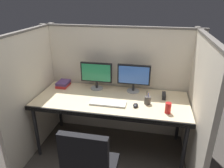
{
  "coord_description": "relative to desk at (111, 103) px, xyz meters",
  "views": [
    {
      "loc": [
        0.48,
        -2.01,
        1.94
      ],
      "look_at": [
        0.0,
        0.35,
        0.92
      ],
      "focal_mm": 33.78,
      "sensor_mm": 36.0,
      "label": 1
    }
  ],
  "objects": [
    {
      "name": "cubicle_partition_rear",
      "position": [
        0.0,
        0.46,
        0.1
      ],
      "size": [
        2.21,
        0.06,
        1.57
      ],
      "color": "beige",
      "rests_on": "ground"
    },
    {
      "name": "monitor_right",
      "position": [
        0.24,
        0.29,
        0.27
      ],
      "size": [
        0.43,
        0.17,
        0.37
      ],
      "color": "gray",
      "rests_on": "desk"
    },
    {
      "name": "desk",
      "position": [
        0.0,
        0.0,
        0.0
      ],
      "size": [
        1.9,
        0.8,
        0.74
      ],
      "color": "beige",
      "rests_on": "ground"
    },
    {
      "name": "cubicle_partition_right",
      "position": [
        0.99,
        -0.09,
        0.1
      ],
      "size": [
        0.06,
        1.41,
        1.57
      ],
      "color": "beige",
      "rests_on": "ground"
    },
    {
      "name": "monitor_left",
      "position": [
        -0.26,
        0.28,
        0.27
      ],
      "size": [
        0.43,
        0.17,
        0.37
      ],
      "color": "gray",
      "rests_on": "desk"
    },
    {
      "name": "pen_cup",
      "position": [
        0.45,
        -0.03,
        0.1
      ],
      "size": [
        0.08,
        0.08,
        0.17
      ],
      "color": "#4C4742",
      "rests_on": "desk"
    },
    {
      "name": "computer_mouse",
      "position": [
        0.32,
        -0.13,
        0.07
      ],
      "size": [
        0.06,
        0.1,
        0.04
      ],
      "color": "black",
      "rests_on": "desk"
    },
    {
      "name": "keyboard_main",
      "position": [
        -0.01,
        -0.13,
        0.06
      ],
      "size": [
        0.43,
        0.15,
        0.02
      ],
      "primitive_type": "cube",
      "color": "silver",
      "rests_on": "desk"
    },
    {
      "name": "ground_plane",
      "position": [
        0.0,
        -0.29,
        -0.69
      ],
      "size": [
        8.0,
        8.0,
        0.0
      ],
      "primitive_type": "plane",
      "color": "#423D38"
    },
    {
      "name": "red_stapler",
      "position": [
        0.65,
        0.18,
        0.08
      ],
      "size": [
        0.04,
        0.15,
        0.06
      ],
      "primitive_type": "cube",
      "color": "black",
      "rests_on": "desk"
    },
    {
      "name": "soda_can",
      "position": [
        0.68,
        -0.2,
        0.11
      ],
      "size": [
        0.07,
        0.07,
        0.12
      ],
      "primitive_type": "cylinder",
      "color": "red",
      "rests_on": "desk"
    },
    {
      "name": "cubicle_partition_left",
      "position": [
        -0.99,
        -0.09,
        0.1
      ],
      "size": [
        0.06,
        1.41,
        1.57
      ],
      "color": "beige",
      "rests_on": "ground"
    },
    {
      "name": "book_stack",
      "position": [
        -0.75,
        0.26,
        0.09
      ],
      "size": [
        0.15,
        0.21,
        0.07
      ],
      "color": "#B22626",
      "rests_on": "desk"
    }
  ]
}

